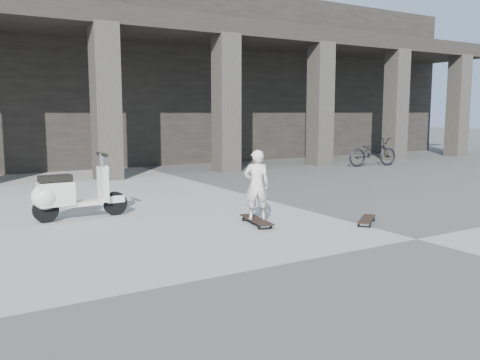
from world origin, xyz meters
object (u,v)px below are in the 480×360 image
child (257,185)px  bicycle (373,152)px  skateboard_spare (367,220)px  scooter (64,194)px  longboard (256,220)px

child → bicycle: size_ratio=0.62×
bicycle → skateboard_spare: bearing=145.0°
skateboard_spare → bicycle: 8.99m
child → bicycle: 9.64m
scooter → longboard: bearing=-38.5°
skateboard_spare → child: size_ratio=0.63×
child → scooter: (-2.49, 1.88, -0.21)m
child → scooter: 3.13m
skateboard_spare → child: (-1.52, 0.84, 0.57)m
longboard → child: child is taller
longboard → bicycle: bearing=-46.2°
longboard → skateboard_spare: longboard is taller
scooter → bicycle: size_ratio=0.89×
child → longboard: bearing=-173.6°
child → bicycle: bearing=-121.2°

